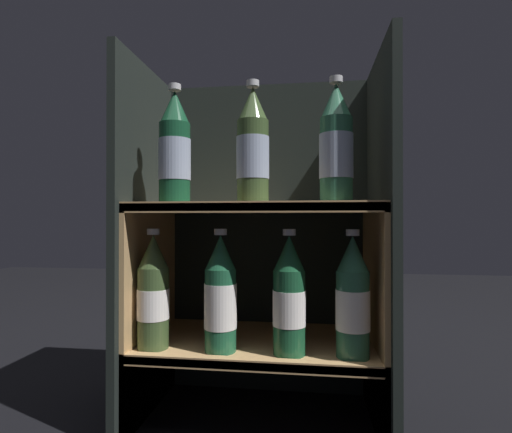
{
  "coord_description": "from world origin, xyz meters",
  "views": [
    {
      "loc": [
        0.13,
        -0.84,
        0.51
      ],
      "look_at": [
        0.0,
        0.12,
        0.51
      ],
      "focal_mm": 28.0,
      "sensor_mm": 36.0,
      "label": 1
    }
  ],
  "objects": [
    {
      "name": "fridge_back_wall",
      "position": [
        0.0,
        0.35,
        0.46
      ],
      "size": [
        0.63,
        0.02,
        0.91
      ],
      "primitive_type": "cube",
      "color": "black",
      "rests_on": "ground_plane"
    },
    {
      "name": "fridge_side_left",
      "position": [
        -0.3,
        0.17,
        0.46
      ],
      "size": [
        0.02,
        0.38,
        0.91
      ],
      "primitive_type": "cube",
      "color": "black",
      "rests_on": "ground_plane"
    },
    {
      "name": "fridge_side_right",
      "position": [
        0.3,
        0.17,
        0.46
      ],
      "size": [
        0.02,
        0.38,
        0.91
      ],
      "primitive_type": "cube",
      "color": "black",
      "rests_on": "ground_plane"
    },
    {
      "name": "shelf_lower",
      "position": [
        0.0,
        0.16,
        0.16
      ],
      "size": [
        0.59,
        0.34,
        0.21
      ],
      "color": "tan",
      "rests_on": "ground_plane"
    },
    {
      "name": "shelf_upper",
      "position": [
        0.0,
        0.16,
        0.39
      ],
      "size": [
        0.59,
        0.34,
        0.55
      ],
      "color": "tan",
      "rests_on": "ground_plane"
    },
    {
      "name": "bottle_upper_front_0",
      "position": [
        -0.19,
        0.06,
        0.67
      ],
      "size": [
        0.08,
        0.08,
        0.28
      ],
      "color": "#144228",
      "rests_on": "shelf_upper"
    },
    {
      "name": "bottle_upper_front_1",
      "position": [
        -0.0,
        0.06,
        0.67
      ],
      "size": [
        0.08,
        0.08,
        0.28
      ],
      "color": "#384C28",
      "rests_on": "shelf_upper"
    },
    {
      "name": "bottle_upper_front_2",
      "position": [
        0.19,
        0.06,
        0.67
      ],
      "size": [
        0.08,
        0.08,
        0.28
      ],
      "color": "#285B42",
      "rests_on": "shelf_upper"
    },
    {
      "name": "bottle_lower_front_0",
      "position": [
        -0.24,
        0.06,
        0.33
      ],
      "size": [
        0.08,
        0.08,
        0.28
      ],
      "color": "#384C28",
      "rests_on": "shelf_lower"
    },
    {
      "name": "bottle_lower_front_1",
      "position": [
        -0.08,
        0.06,
        0.33
      ],
      "size": [
        0.08,
        0.08,
        0.28
      ],
      "color": "#1E5638",
      "rests_on": "shelf_lower"
    },
    {
      "name": "bottle_lower_front_2",
      "position": [
        0.08,
        0.06,
        0.33
      ],
      "size": [
        0.08,
        0.08,
        0.28
      ],
      "color": "#194C2D",
      "rests_on": "shelf_lower"
    },
    {
      "name": "bottle_lower_front_3",
      "position": [
        0.22,
        0.06,
        0.33
      ],
      "size": [
        0.08,
        0.08,
        0.28
      ],
      "color": "#285B42",
      "rests_on": "shelf_lower"
    }
  ]
}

